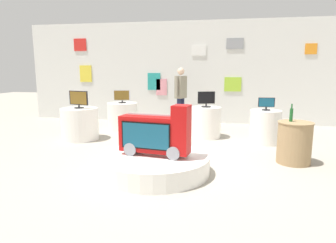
{
  "coord_description": "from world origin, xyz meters",
  "views": [
    {
      "loc": [
        0.77,
        -4.98,
        1.66
      ],
      "look_at": [
        -0.11,
        -0.16,
        0.8
      ],
      "focal_mm": 31.15,
      "sensor_mm": 36.0,
      "label": 1
    }
  ],
  "objects": [
    {
      "name": "display_pedestal_center_rear",
      "position": [
        0.41,
        2.22,
        0.38
      ],
      "size": [
        0.73,
        0.73,
        0.76
      ],
      "primitive_type": "cylinder",
      "color": "white",
      "rests_on": "ground"
    },
    {
      "name": "shopper_browsing_near_truck",
      "position": [
        -0.37,
        3.3,
        1.02
      ],
      "size": [
        0.32,
        0.53,
        1.73
      ],
      "color": "#1E233F",
      "rests_on": "ground"
    },
    {
      "name": "tv_on_far_right",
      "position": [
        -2.58,
        1.45,
        0.98
      ],
      "size": [
        0.53,
        0.22,
        0.41
      ],
      "color": "black",
      "rests_on": "display_pedestal_far_right"
    },
    {
      "name": "tv_on_right_rear",
      "position": [
        -1.94,
        2.72,
        0.95
      ],
      "size": [
        0.44,
        0.21,
        0.36
      ],
      "color": "black",
      "rests_on": "display_pedestal_right_rear"
    },
    {
      "name": "ground_plane",
      "position": [
        0.0,
        0.0,
        0.0
      ],
      "size": [
        30.0,
        30.0,
        0.0
      ],
      "primitive_type": "plane",
      "color": "#A8A091"
    },
    {
      "name": "bottle_on_side_table",
      "position": [
        2.01,
        0.47,
        0.88
      ],
      "size": [
        0.06,
        0.06,
        0.32
      ],
      "color": "#195926",
      "rests_on": "side_table_round"
    },
    {
      "name": "back_wall_display",
      "position": [
        -0.01,
        4.36,
        1.59
      ],
      "size": [
        11.27,
        0.13,
        3.17
      ],
      "color": "silver",
      "rests_on": "ground"
    },
    {
      "name": "side_table_round",
      "position": [
        2.09,
        0.43,
        0.39
      ],
      "size": [
        0.61,
        0.61,
        0.76
      ],
      "color": "#9E7F56",
      "rests_on": "ground"
    },
    {
      "name": "tv_on_center_rear",
      "position": [
        0.41,
        2.21,
        0.96
      ],
      "size": [
        0.42,
        0.23,
        0.38
      ],
      "color": "black",
      "rests_on": "display_pedestal_center_rear"
    },
    {
      "name": "display_pedestal_left_rear",
      "position": [
        1.78,
        1.87,
        0.38
      ],
      "size": [
        0.7,
        0.7,
        0.76
      ],
      "primitive_type": "cylinder",
      "color": "white",
      "rests_on": "ground"
    },
    {
      "name": "display_pedestal_far_right",
      "position": [
        -2.58,
        1.46,
        0.38
      ],
      "size": [
        0.88,
        0.88,
        0.76
      ],
      "primitive_type": "cylinder",
      "color": "white",
      "rests_on": "ground"
    },
    {
      "name": "tv_on_left_rear",
      "position": [
        1.78,
        1.86,
        0.92
      ],
      "size": [
        0.36,
        0.19,
        0.29
      ],
      "color": "black",
      "rests_on": "display_pedestal_left_rear"
    },
    {
      "name": "novelty_firetruck_tv",
      "position": [
        -0.24,
        -0.52,
        0.64
      ],
      "size": [
        1.18,
        0.49,
        0.84
      ],
      "color": "gray",
      "rests_on": "main_display_pedestal"
    },
    {
      "name": "display_pedestal_right_rear",
      "position": [
        -1.93,
        2.73,
        0.38
      ],
      "size": [
        0.83,
        0.83,
        0.76
      ],
      "primitive_type": "cylinder",
      "color": "white",
      "rests_on": "ground"
    },
    {
      "name": "main_display_pedestal",
      "position": [
        -0.27,
        -0.51,
        0.15
      ],
      "size": [
        1.79,
        1.79,
        0.29
      ],
      "primitive_type": "cylinder",
      "color": "white",
      "rests_on": "ground"
    }
  ]
}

